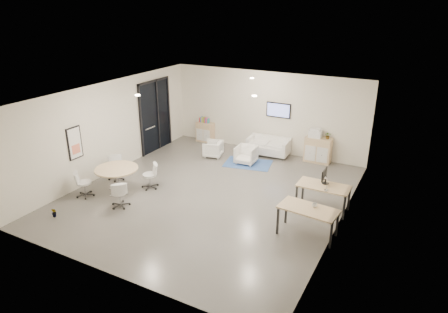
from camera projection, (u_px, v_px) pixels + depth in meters
room_shell at (210, 146)px, 12.06m from camera, size 9.60×10.60×4.80m
glass_door at (155, 114)px, 15.88m from camera, size 0.09×1.90×2.85m
artwork at (75, 143)px, 12.50m from camera, size 0.05×0.54×1.04m
wall_tv at (278, 110)px, 15.45m from camera, size 0.98×0.06×0.58m
ceiling_spots at (217, 89)px, 12.25m from camera, size 3.14×4.14×0.03m
sideboard_left at (205, 132)px, 17.19m from camera, size 0.75×0.39×0.84m
sideboard_right at (318, 150)px, 14.97m from camera, size 0.97×0.47×0.97m
books at (204, 120)px, 17.01m from camera, size 0.44×0.14×0.22m
printer at (316, 133)px, 14.81m from camera, size 0.47×0.40×0.33m
loveseat at (269, 147)px, 15.74m from camera, size 1.67×0.90×0.61m
blue_rug at (248, 163)px, 14.97m from camera, size 1.90×1.45×0.01m
armchair_left at (213, 148)px, 15.55m from camera, size 0.76×0.79×0.69m
armchair_right at (246, 154)px, 14.89m from camera, size 0.76×0.71×0.74m
desk_rear at (324, 188)px, 11.46m from camera, size 1.48×0.74×0.77m
desk_front at (308, 211)px, 10.19m from camera, size 1.56×0.89×0.78m
monitor at (325, 176)px, 11.49m from camera, size 0.20×0.50×0.44m
round_table at (117, 171)px, 12.51m from camera, size 1.34×1.34×0.82m
meeting_chairs at (118, 180)px, 12.63m from camera, size 2.25×2.25×0.82m
plant_cabinet at (328, 136)px, 14.61m from camera, size 0.29×0.31×0.21m
plant_floor at (55, 215)px, 11.27m from camera, size 0.20×0.30×0.12m
cup at (315, 205)px, 10.20m from camera, size 0.13×0.11×0.13m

